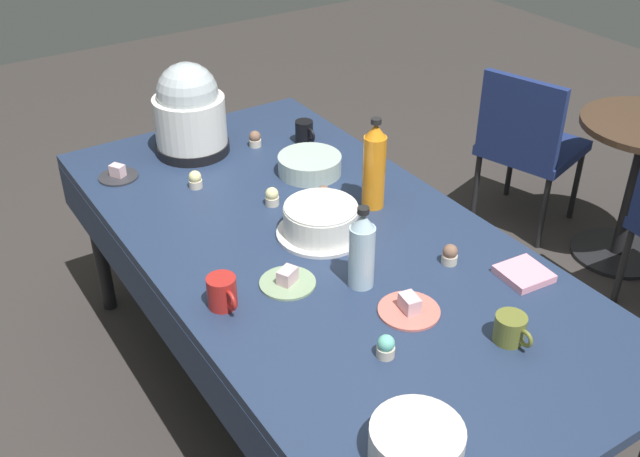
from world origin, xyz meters
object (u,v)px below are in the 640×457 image
(dessert_plate_charcoal, at_px, (118,175))
(potluck_table, at_px, (320,257))
(ceramic_snack_bowl, at_px, (416,443))
(cupcake_berry, at_px, (255,139))
(coffee_mug_black, at_px, (305,132))
(cupcake_rose, at_px, (323,195))
(cupcake_cocoa, at_px, (195,180))
(cupcake_vanilla, at_px, (272,197))
(soda_bottle_water, at_px, (362,250))
(glass_salad_bowl, at_px, (310,165))
(dessert_plate_sage, at_px, (288,281))
(soda_bottle_orange_juice, at_px, (374,166))
(maroon_chair_left, at_px, (528,141))
(slow_cooker, at_px, (189,112))
(frosted_layer_cake, at_px, (321,221))
(round_cafe_table, at_px, (638,166))
(cupcake_mint, at_px, (450,255))
(cupcake_lemon, at_px, (386,347))
(dessert_plate_coral, at_px, (409,308))
(coffee_mug_red, at_px, (222,292))
(coffee_mug_olive, at_px, (511,329))

(dessert_plate_charcoal, bearing_deg, potluck_table, 27.26)
(ceramic_snack_bowl, bearing_deg, cupcake_berry, 163.87)
(coffee_mug_black, bearing_deg, ceramic_snack_bowl, -23.14)
(ceramic_snack_bowl, height_order, cupcake_rose, ceramic_snack_bowl)
(cupcake_cocoa, bearing_deg, cupcake_vanilla, 33.78)
(dessert_plate_charcoal, distance_m, soda_bottle_water, 1.12)
(glass_salad_bowl, bearing_deg, dessert_plate_sage, -37.63)
(cupcake_rose, height_order, soda_bottle_orange_juice, soda_bottle_orange_juice)
(coffee_mug_black, height_order, maroon_chair_left, maroon_chair_left)
(slow_cooker, distance_m, cupcake_vanilla, 0.56)
(frosted_layer_cake, bearing_deg, round_cafe_table, 90.51)
(ceramic_snack_bowl, distance_m, cupcake_mint, 0.79)
(cupcake_vanilla, relative_size, maroon_chair_left, 0.08)
(maroon_chair_left, bearing_deg, soda_bottle_orange_juice, -71.29)
(glass_salad_bowl, distance_m, dessert_plate_charcoal, 0.73)
(glass_salad_bowl, relative_size, cupcake_mint, 3.61)
(potluck_table, distance_m, cupcake_lemon, 0.59)
(slow_cooker, bearing_deg, cupcake_vanilla, 6.19)
(glass_salad_bowl, distance_m, cupcake_vanilla, 0.27)
(glass_salad_bowl, xyz_separation_m, coffee_mug_black, (-0.23, 0.12, 0.01))
(dessert_plate_coral, height_order, round_cafe_table, dessert_plate_coral)
(cupcake_mint, relative_size, coffee_mug_red, 0.52)
(coffee_mug_black, xyz_separation_m, maroon_chair_left, (0.13, 1.22, -0.31))
(glass_salad_bowl, xyz_separation_m, round_cafe_table, (0.37, 1.56, -0.29))
(cupcake_vanilla, xyz_separation_m, soda_bottle_orange_juice, (0.20, 0.30, 0.13))
(slow_cooker, distance_m, maroon_chair_left, 1.72)
(coffee_mug_red, relative_size, round_cafe_table, 0.18)
(ceramic_snack_bowl, distance_m, coffee_mug_olive, 0.50)
(coffee_mug_olive, relative_size, maroon_chair_left, 0.15)
(dessert_plate_sage, height_order, cupcake_vanilla, cupcake_vanilla)
(cupcake_mint, bearing_deg, cupcake_rose, -166.50)
(glass_salad_bowl, relative_size, round_cafe_table, 0.34)
(cupcake_cocoa, relative_size, coffee_mug_olive, 0.54)
(potluck_table, bearing_deg, cupcake_mint, 40.20)
(soda_bottle_orange_juice, relative_size, coffee_mug_black, 2.91)
(potluck_table, xyz_separation_m, slow_cooker, (-0.83, -0.07, 0.23))
(cupcake_berry, distance_m, coffee_mug_red, 1.05)
(coffee_mug_black, bearing_deg, coffee_mug_olive, -7.67)
(dessert_plate_coral, bearing_deg, ceramic_snack_bowl, -37.09)
(potluck_table, height_order, cupcake_berry, cupcake_berry)
(potluck_table, bearing_deg, dessert_plate_sage, -55.56)
(cupcake_berry, distance_m, cupcake_mint, 1.07)
(cupcake_vanilla, bearing_deg, cupcake_cocoa, -146.22)
(cupcake_mint, xyz_separation_m, soda_bottle_water, (-0.06, -0.30, 0.09))
(maroon_chair_left, bearing_deg, glass_salad_bowl, -85.46)
(frosted_layer_cake, relative_size, coffee_mug_red, 2.31)
(cupcake_berry, bearing_deg, cupcake_rose, -1.54)
(cupcake_mint, relative_size, coffee_mug_black, 0.59)
(glass_salad_bowl, bearing_deg, potluck_table, -28.17)
(cupcake_mint, bearing_deg, dessert_plate_sage, -110.48)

